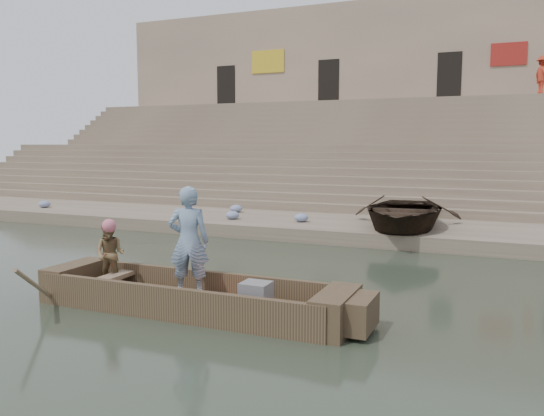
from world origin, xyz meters
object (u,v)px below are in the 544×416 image
Objects in this scene: main_rowboat at (192,305)px; beached_rowboat at (403,212)px; television at (255,294)px; rowing_man at (110,254)px; standing_man at (189,241)px; pedestrian at (543,75)px.

beached_rowboat is at bearing 75.61° from main_rowboat.
main_rowboat is 1.23m from television.
beached_rowboat is (3.99, 8.08, 0.07)m from rowing_man.
rowing_man is 9.02m from beached_rowboat.
television reaches higher than main_rowboat.
television is 8.34m from beached_rowboat.
main_rowboat is 8.57m from beached_rowboat.
main_rowboat is 10.87× the size of television.
standing_man is 8.45m from beached_rowboat.
pedestrian reaches higher than main_rowboat.
rowing_man is 3.09m from television.
rowing_man is (-1.74, 0.06, -0.37)m from standing_man.
main_rowboat is 1.09× the size of beached_rowboat.
beached_rowboat is 2.40× the size of pedestrian.
television is (1.32, -0.13, -0.76)m from standing_man.
television is at bearing -100.94° from beached_rowboat.
beached_rowboat is at bearing 49.32° from rowing_man.
main_rowboat is at bearing 180.00° from television.
pedestrian is (6.41, 22.28, 4.98)m from standing_man.
pedestrian is (5.09, 22.41, 5.74)m from television.
television is at bearing -17.90° from rowing_man.
standing_man is 1.63× the size of rowing_man.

